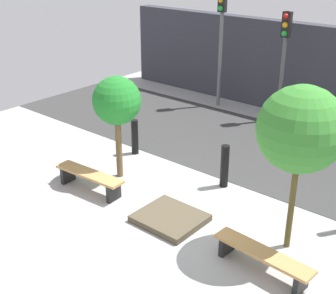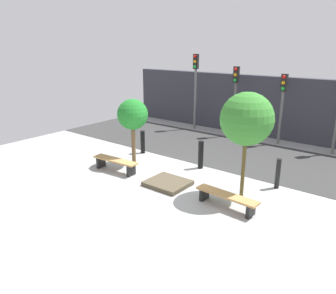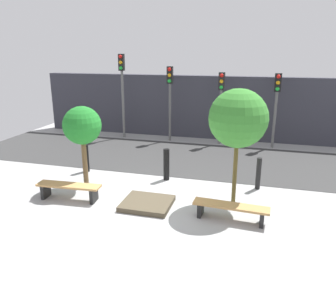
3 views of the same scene
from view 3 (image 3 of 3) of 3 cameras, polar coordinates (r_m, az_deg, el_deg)
ground_plane at (r=9.38m, az=-3.53°, el=-10.02°), size 18.00×18.00×0.00m
road_strip at (r=13.35m, az=2.52°, el=-1.85°), size 18.00×4.41×0.01m
building_facade at (r=16.38m, az=5.34°, el=6.96°), size 16.20×0.50×3.05m
bench_left at (r=9.96m, az=-16.86°, el=-6.94°), size 1.90×0.53×0.47m
bench_right at (r=8.61m, az=10.87°, el=-10.52°), size 1.94×0.52×0.42m
planter_bed at (r=9.30m, az=-3.65°, el=-9.78°), size 1.35×1.20×0.14m
tree_behind_left_bench at (r=10.29m, az=-14.72°, el=3.51°), size 1.17×1.17×2.59m
tree_behind_right_bench at (r=8.87m, az=12.12°, el=4.84°), size 1.58×1.58×3.25m
bollard_far_left at (r=12.02m, az=-14.06°, el=-1.93°), size 0.19×0.19×0.99m
bollard_left at (r=10.92m, az=-0.28°, el=-3.07°), size 0.20×0.20×1.07m
bollard_center at (r=10.58m, az=15.47°, el=-4.49°), size 0.15×0.15×1.01m
traffic_light_west at (r=16.22m, az=-8.00°, el=11.27°), size 0.28×0.27×4.06m
traffic_light_mid_west at (r=15.48m, az=0.32°, el=9.88°), size 0.28×0.27×3.51m
traffic_light_mid_east at (r=15.07m, az=9.22°, el=8.93°), size 0.28×0.27×3.28m
traffic_light_east at (r=15.01m, az=18.39°, el=8.28°), size 0.28×0.27×3.27m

